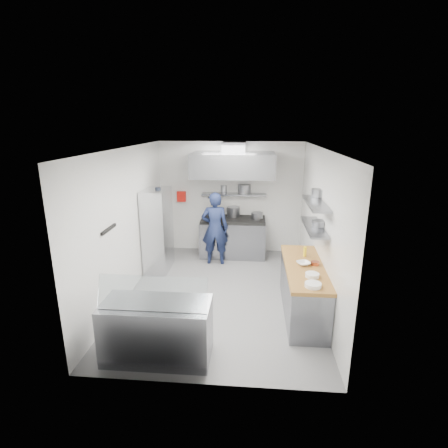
# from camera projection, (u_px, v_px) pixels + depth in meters

# --- Properties ---
(floor) EXTENTS (5.00, 5.00, 0.00)m
(floor) POSITION_uv_depth(u_px,v_px,m) (221.00, 293.00, 6.88)
(floor) COLOR slate
(floor) RESTS_ON ground
(ceiling) EXTENTS (5.00, 5.00, 0.00)m
(ceiling) POSITION_uv_depth(u_px,v_px,m) (221.00, 148.00, 6.10)
(ceiling) COLOR silver
(ceiling) RESTS_ON wall_back
(wall_back) EXTENTS (3.60, 2.80, 0.02)m
(wall_back) POSITION_uv_depth(u_px,v_px,m) (230.00, 198.00, 8.88)
(wall_back) COLOR white
(wall_back) RESTS_ON floor
(wall_front) EXTENTS (3.60, 2.80, 0.02)m
(wall_front) POSITION_uv_depth(u_px,v_px,m) (201.00, 285.00, 4.09)
(wall_front) COLOR white
(wall_front) RESTS_ON floor
(wall_left) EXTENTS (2.80, 5.00, 0.02)m
(wall_left) POSITION_uv_depth(u_px,v_px,m) (127.00, 223.00, 6.63)
(wall_left) COLOR white
(wall_left) RESTS_ON floor
(wall_right) EXTENTS (2.80, 5.00, 0.02)m
(wall_right) POSITION_uv_depth(u_px,v_px,m) (320.00, 228.00, 6.34)
(wall_right) COLOR white
(wall_right) RESTS_ON floor
(gas_range) EXTENTS (1.60, 0.80, 0.90)m
(gas_range) POSITION_uv_depth(u_px,v_px,m) (233.00, 238.00, 8.75)
(gas_range) COLOR gray
(gas_range) RESTS_ON floor
(cooktop) EXTENTS (1.57, 0.78, 0.06)m
(cooktop) POSITION_uv_depth(u_px,v_px,m) (233.00, 220.00, 8.62)
(cooktop) COLOR black
(cooktop) RESTS_ON gas_range
(stock_pot_left) EXTENTS (0.27, 0.27, 0.20)m
(stock_pot_left) POSITION_uv_depth(u_px,v_px,m) (219.00, 211.00, 8.91)
(stock_pot_left) COLOR slate
(stock_pot_left) RESTS_ON cooktop
(stock_pot_mid) EXTENTS (0.32, 0.32, 0.24)m
(stock_pot_mid) POSITION_uv_depth(u_px,v_px,m) (233.00, 212.00, 8.80)
(stock_pot_mid) COLOR slate
(stock_pot_mid) RESTS_ON cooktop
(stock_pot_right) EXTENTS (0.28, 0.28, 0.16)m
(stock_pot_right) POSITION_uv_depth(u_px,v_px,m) (257.00, 216.00, 8.57)
(stock_pot_right) COLOR slate
(stock_pot_right) RESTS_ON cooktop
(over_range_shelf) EXTENTS (1.60, 0.30, 0.04)m
(over_range_shelf) POSITION_uv_depth(u_px,v_px,m) (234.00, 194.00, 8.68)
(over_range_shelf) COLOR gray
(over_range_shelf) RESTS_ON wall_back
(shelf_pot_a) EXTENTS (0.23, 0.23, 0.18)m
(shelf_pot_a) POSITION_uv_depth(u_px,v_px,m) (224.00, 188.00, 8.91)
(shelf_pot_a) COLOR slate
(shelf_pot_a) RESTS_ON over_range_shelf
(shelf_pot_b) EXTENTS (0.32, 0.32, 0.22)m
(shelf_pot_b) POSITION_uv_depth(u_px,v_px,m) (244.00, 189.00, 8.70)
(shelf_pot_b) COLOR slate
(shelf_pot_b) RESTS_ON over_range_shelf
(extractor_hood) EXTENTS (1.90, 1.15, 0.55)m
(extractor_hood) POSITION_uv_depth(u_px,v_px,m) (233.00, 165.00, 8.07)
(extractor_hood) COLOR gray
(extractor_hood) RESTS_ON wall_back
(hood_duct) EXTENTS (0.55, 0.55, 0.24)m
(hood_duct) POSITION_uv_depth(u_px,v_px,m) (234.00, 147.00, 8.18)
(hood_duct) COLOR slate
(hood_duct) RESTS_ON extractor_hood
(red_firebox) EXTENTS (0.22, 0.10, 0.26)m
(red_firebox) POSITION_uv_depth(u_px,v_px,m) (182.00, 197.00, 8.92)
(red_firebox) COLOR red
(red_firebox) RESTS_ON wall_back
(chef) EXTENTS (0.65, 0.44, 1.72)m
(chef) POSITION_uv_depth(u_px,v_px,m) (215.00, 228.00, 8.14)
(chef) COLOR #151F41
(chef) RESTS_ON floor
(wire_rack) EXTENTS (0.50, 0.90, 1.85)m
(wire_rack) POSITION_uv_depth(u_px,v_px,m) (158.00, 230.00, 7.79)
(wire_rack) COLOR silver
(wire_rack) RESTS_ON floor
(rack_bin_a) EXTENTS (0.14, 0.18, 0.16)m
(rack_bin_a) POSITION_uv_depth(u_px,v_px,m) (158.00, 236.00, 7.82)
(rack_bin_a) COLOR white
(rack_bin_a) RESTS_ON wire_rack
(rack_bin_b) EXTENTS (0.12, 0.16, 0.14)m
(rack_bin_b) POSITION_uv_depth(u_px,v_px,m) (161.00, 210.00, 8.03)
(rack_bin_b) COLOR yellow
(rack_bin_b) RESTS_ON wire_rack
(rack_jar) EXTENTS (0.12, 0.12, 0.18)m
(rack_jar) POSITION_uv_depth(u_px,v_px,m) (158.00, 191.00, 7.56)
(rack_jar) COLOR black
(rack_jar) RESTS_ON wire_rack
(knife_strip) EXTENTS (0.04, 0.55, 0.05)m
(knife_strip) POSITION_uv_depth(u_px,v_px,m) (109.00, 229.00, 5.73)
(knife_strip) COLOR black
(knife_strip) RESTS_ON wall_left
(prep_counter_base) EXTENTS (0.62, 2.00, 0.84)m
(prep_counter_base) POSITION_uv_depth(u_px,v_px,m) (303.00, 291.00, 6.06)
(prep_counter_base) COLOR gray
(prep_counter_base) RESTS_ON floor
(prep_counter_top) EXTENTS (0.65, 2.04, 0.06)m
(prep_counter_top) POSITION_uv_depth(u_px,v_px,m) (304.00, 267.00, 5.94)
(prep_counter_top) COLOR olive
(prep_counter_top) RESTS_ON prep_counter_base
(plate_stack_a) EXTENTS (0.25, 0.25, 0.06)m
(plate_stack_a) POSITION_uv_depth(u_px,v_px,m) (313.00, 285.00, 5.15)
(plate_stack_a) COLOR white
(plate_stack_a) RESTS_ON prep_counter_top
(plate_stack_b) EXTENTS (0.22, 0.22, 0.06)m
(plate_stack_b) POSITION_uv_depth(u_px,v_px,m) (312.00, 275.00, 5.48)
(plate_stack_b) COLOR white
(plate_stack_b) RESTS_ON prep_counter_top
(copper_pan) EXTENTS (0.14, 0.14, 0.06)m
(copper_pan) POSITION_uv_depth(u_px,v_px,m) (315.00, 263.00, 5.95)
(copper_pan) COLOR #C35A37
(copper_pan) RESTS_ON prep_counter_top
(squeeze_bottle) EXTENTS (0.06, 0.06, 0.18)m
(squeeze_bottle) POSITION_uv_depth(u_px,v_px,m) (305.00, 252.00, 6.31)
(squeeze_bottle) COLOR yellow
(squeeze_bottle) RESTS_ON prep_counter_top
(mixing_bowl) EXTENTS (0.29, 0.29, 0.05)m
(mixing_bowl) POSITION_uv_depth(u_px,v_px,m) (303.00, 263.00, 5.94)
(mixing_bowl) COLOR white
(mixing_bowl) RESTS_ON prep_counter_top
(wall_shelf_lower) EXTENTS (0.30, 1.30, 0.04)m
(wall_shelf_lower) POSITION_uv_depth(u_px,v_px,m) (314.00, 227.00, 6.04)
(wall_shelf_lower) COLOR gray
(wall_shelf_lower) RESTS_ON wall_right
(wall_shelf_upper) EXTENTS (0.30, 1.30, 0.04)m
(wall_shelf_upper) POSITION_uv_depth(u_px,v_px,m) (316.00, 203.00, 5.92)
(wall_shelf_upper) COLOR gray
(wall_shelf_upper) RESTS_ON wall_right
(shelf_pot_c) EXTENTS (0.24, 0.24, 0.10)m
(shelf_pot_c) POSITION_uv_depth(u_px,v_px,m) (319.00, 223.00, 6.00)
(shelf_pot_c) COLOR slate
(shelf_pot_c) RESTS_ON wall_shelf_lower
(shelf_pot_d) EXTENTS (0.27, 0.27, 0.14)m
(shelf_pot_d) POSITION_uv_depth(u_px,v_px,m) (319.00, 193.00, 6.32)
(shelf_pot_d) COLOR slate
(shelf_pot_d) RESTS_ON wall_shelf_upper
(display_case) EXTENTS (1.50, 0.70, 0.85)m
(display_case) POSITION_uv_depth(u_px,v_px,m) (157.00, 330.00, 4.90)
(display_case) COLOR gray
(display_case) RESTS_ON floor
(display_glass) EXTENTS (1.47, 0.19, 0.42)m
(display_glass) POSITION_uv_depth(u_px,v_px,m) (152.00, 293.00, 4.61)
(display_glass) COLOR silver
(display_glass) RESTS_ON display_case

